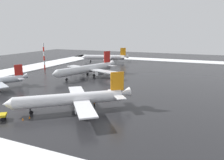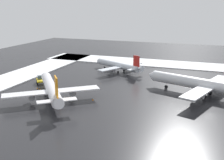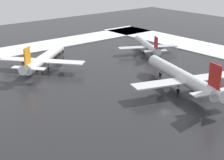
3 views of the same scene
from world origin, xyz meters
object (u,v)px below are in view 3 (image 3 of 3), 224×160
traffic_cone_mid_line (49,57)px  airplane_parked_portside (182,76)px  traffic_cone_near_nose (74,74)px  pushback_tug (59,50)px  airplane_distant_tail (147,45)px  ground_crew_beside_wing (63,56)px  traffic_cone_wingtip_side (50,58)px  airplane_far_rear (44,58)px  ground_crew_by_nose_gear (42,71)px

traffic_cone_mid_line → airplane_parked_portside: bearing=-167.3°
airplane_parked_portside → traffic_cone_near_nose: size_ratio=61.80×
airplane_parked_portside → pushback_tug: (51.11, 5.27, -2.15)m
airplane_parked_portside → pushback_tug: airplane_parked_portside is taller
airplane_parked_portside → airplane_distant_tail: bearing=-12.8°
ground_crew_beside_wing → airplane_parked_portside: bearing=-66.5°
airplane_distant_tail → traffic_cone_wingtip_side: airplane_distant_tail is taller
airplane_far_rear → pushback_tug: 17.81m
airplane_distant_tail → airplane_parked_portside: (-32.04, 19.70, 0.90)m
airplane_far_rear → pushback_tug: (12.38, -12.68, -1.79)m
traffic_cone_near_nose → traffic_cone_wingtip_side: (19.41, -3.30, 0.00)m
pushback_tug → traffic_cone_mid_line: size_ratio=9.03×
airplane_far_rear → ground_crew_by_nose_gear: (-4.78, 3.50, -2.11)m
airplane_parked_portside → ground_crew_by_nose_gear: (33.95, 21.45, -2.46)m
airplane_far_rear → ground_crew_by_nose_gear: airplane_far_rear is taller
traffic_cone_wingtip_side → traffic_cone_mid_line: bearing=-22.8°
traffic_cone_near_nose → airplane_far_rear: bearing=15.8°
airplane_distant_tail → ground_crew_beside_wing: size_ratio=13.95×
airplane_parked_portside → traffic_cone_near_nose: 31.49m
traffic_cone_mid_line → ground_crew_beside_wing: bearing=-152.7°
airplane_far_rear → airplane_distant_tail: (-6.68, -37.65, -0.55)m
pushback_tug → traffic_cone_wingtip_side: pushback_tug is taller
airplane_parked_portside → traffic_cone_wingtip_side: bearing=32.5°
airplane_distant_tail → traffic_cone_mid_line: size_ratio=43.37×
airplane_distant_tail → ground_crew_by_nose_gear: airplane_distant_tail is taller
pushback_tug → traffic_cone_wingtip_side: bearing=174.6°
airplane_distant_tail → traffic_cone_mid_line: (16.37, 30.63, -2.26)m
pushback_tug → airplane_distant_tail: bearing=-76.0°
traffic_cone_near_nose → traffic_cone_mid_line: (20.80, -3.89, 0.00)m
traffic_cone_mid_line → traffic_cone_wingtip_side: size_ratio=1.00×
airplane_far_rear → traffic_cone_mid_line: bearing=15.3°
airplane_far_rear → traffic_cone_wingtip_side: bearing=13.4°
airplane_far_rear → ground_crew_by_nose_gear: 6.29m
traffic_cone_near_nose → traffic_cone_mid_line: bearing=-10.6°
traffic_cone_near_nose → pushback_tug: bearing=-22.1°
traffic_cone_mid_line → traffic_cone_wingtip_side: same height
ground_crew_by_nose_gear → traffic_cone_near_nose: bearing=-125.0°
airplane_distant_tail → traffic_cone_mid_line: 34.80m
airplane_far_rear → airplane_distant_tail: size_ratio=1.09×
pushback_tug → ground_crew_by_nose_gear: bearing=-172.0°
airplane_distant_tail → ground_crew_beside_wing: (11.35, 28.03, -1.56)m
ground_crew_beside_wing → traffic_cone_wingtip_side: 4.87m
airplane_far_rear → airplane_parked_portside: airplane_parked_portside is taller
airplane_distant_tail → pushback_tug: 31.45m
traffic_cone_near_nose → ground_crew_beside_wing: bearing=-22.3°
pushback_tug → traffic_cone_wingtip_side: size_ratio=9.03×
airplane_parked_portside → traffic_cone_mid_line: size_ratio=61.80×
airplane_parked_portside → pushback_tug: bearing=24.7°
traffic_cone_mid_line → airplane_distant_tail: bearing=-118.1°
ground_crew_by_nose_gear → ground_crew_beside_wing: 16.16m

